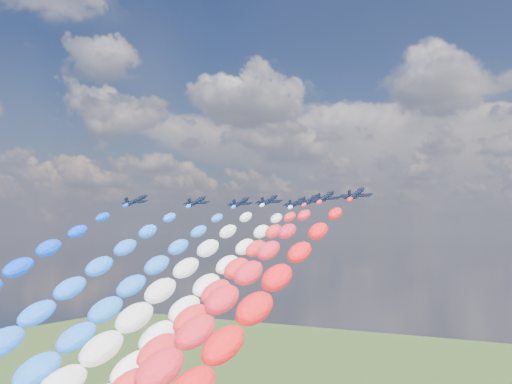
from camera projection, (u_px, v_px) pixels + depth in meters
The scene contains 14 objects.
jet_0 at pixel (136, 201), 170.66m from camera, with size 7.76×10.41×2.29m, color black, non-canonical shape.
jet_1 at pixel (197, 202), 175.33m from camera, with size 7.76×10.41×2.29m, color black, non-canonical shape.
trail_1 at pixel (19, 343), 120.56m from camera, with size 7.29×120.55×66.02m, color blue, non-canonical shape.
jet_2 at pixel (241, 202), 180.98m from camera, with size 7.76×10.41×2.29m, color black, non-canonical shape.
trail_2 at pixel (90, 338), 126.22m from camera, with size 7.29×120.55×66.02m, color blue, non-canonical shape.
jet_3 at pixel (269, 200), 169.19m from camera, with size 7.76×10.41×2.29m, color black, non-canonical shape.
trail_3 at pixel (116, 349), 114.43m from camera, with size 7.29×120.55×66.02m, color white, non-canonical shape.
jet_4 at pixel (296, 203), 182.67m from camera, with size 7.76×10.41×2.29m, color black, non-canonical shape.
trail_4 at pixel (171, 337), 127.91m from camera, with size 7.29×120.55×66.02m, color white, non-canonical shape.
jet_5 at pixel (310, 200), 167.53m from camera, with size 7.76×10.41×2.29m, color black, non-canonical shape.
trail_5 at pixel (175, 351), 112.77m from camera, with size 7.29×120.55×66.02m, color red, non-canonical shape.
jet_6 at pixel (326, 197), 152.37m from camera, with size 7.76×10.41×2.29m, color black, non-canonical shape.
trail_6 at pixel (178, 369), 97.61m from camera, with size 7.29×120.55×66.02m, color red, non-canonical shape.
jet_7 at pixel (356, 194), 140.33m from camera, with size 7.76×10.41×2.29m, color black, non-canonical shape.
Camera 1 is at (80.90, -138.34, 90.77)m, focal length 42.66 mm.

